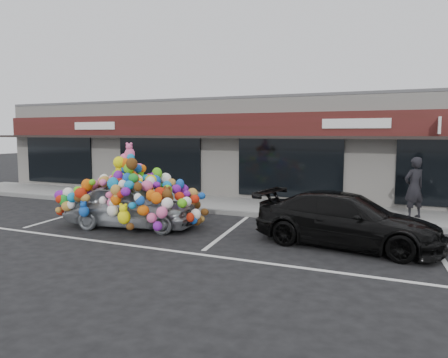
% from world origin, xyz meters
% --- Properties ---
extents(ground, '(90.00, 90.00, 0.00)m').
position_xyz_m(ground, '(0.00, 0.00, 0.00)').
color(ground, black).
rests_on(ground, ground).
extents(shop_building, '(24.00, 7.20, 4.31)m').
position_xyz_m(shop_building, '(0.00, 8.44, 2.16)').
color(shop_building, silver).
rests_on(shop_building, ground).
extents(sidewalk, '(26.00, 3.00, 0.15)m').
position_xyz_m(sidewalk, '(0.00, 4.00, 0.07)').
color(sidewalk, gray).
rests_on(sidewalk, ground).
extents(kerb, '(26.00, 0.18, 0.16)m').
position_xyz_m(kerb, '(0.00, 2.50, 0.07)').
color(kerb, slate).
rests_on(kerb, ground).
extents(parking_stripe_left, '(0.73, 4.37, 0.01)m').
position_xyz_m(parking_stripe_left, '(-3.20, 0.20, 0.00)').
color(parking_stripe_left, silver).
rests_on(parking_stripe_left, ground).
extents(parking_stripe_mid, '(0.73, 4.37, 0.01)m').
position_xyz_m(parking_stripe_mid, '(2.80, 0.20, 0.00)').
color(parking_stripe_mid, silver).
rests_on(parking_stripe_mid, ground).
extents(parking_stripe_right, '(0.73, 4.37, 0.01)m').
position_xyz_m(parking_stripe_right, '(8.20, 0.20, 0.00)').
color(parking_stripe_right, silver).
rests_on(parking_stripe_right, ground).
extents(lane_line, '(14.00, 0.12, 0.01)m').
position_xyz_m(lane_line, '(2.00, -2.30, 0.00)').
color(lane_line, silver).
rests_on(lane_line, ground).
extents(toy_car, '(2.86, 4.46, 2.44)m').
position_xyz_m(toy_car, '(-0.04, -0.55, 0.83)').
color(toy_car, '#9DA2A7').
rests_on(toy_car, ground).
extents(black_sedan, '(2.45, 4.76, 1.32)m').
position_xyz_m(black_sedan, '(6.13, -0.11, 0.66)').
color(black_sedan, black).
rests_on(black_sedan, ground).
extents(pedestrian_a, '(0.83, 0.81, 1.92)m').
position_xyz_m(pedestrian_a, '(7.55, 3.77, 1.11)').
color(pedestrian_a, black).
rests_on(pedestrian_a, sidewalk).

